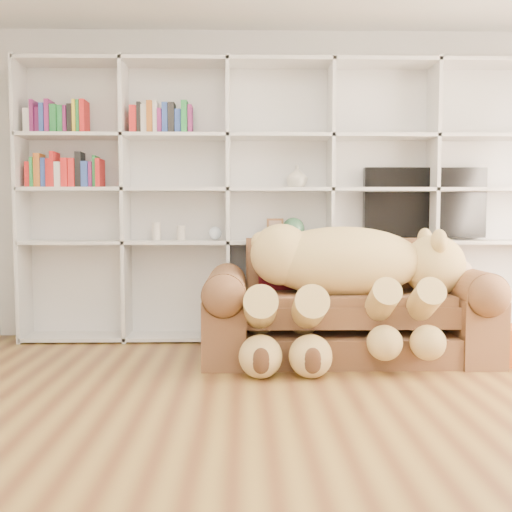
{
  "coord_description": "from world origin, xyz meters",
  "views": [
    {
      "loc": [
        -0.3,
        -2.61,
        1.07
      ],
      "look_at": [
        -0.22,
        1.63,
        0.78
      ],
      "focal_mm": 40.0,
      "sensor_mm": 36.0,
      "label": 1
    }
  ],
  "objects_px": {
    "sofa": "(344,312)",
    "tv": "(424,204)",
    "gift_box": "(506,345)",
    "teddy_bear": "(346,275)"
  },
  "relations": [
    {
      "from": "sofa",
      "to": "tv",
      "type": "xyz_separation_m",
      "value": [
        0.81,
        0.66,
        0.84
      ]
    },
    {
      "from": "gift_box",
      "to": "tv",
      "type": "xyz_separation_m",
      "value": [
        -0.34,
        0.9,
        1.04
      ]
    },
    {
      "from": "teddy_bear",
      "to": "gift_box",
      "type": "xyz_separation_m",
      "value": [
        1.17,
        -0.06,
        -0.51
      ]
    },
    {
      "from": "sofa",
      "to": "teddy_bear",
      "type": "distance_m",
      "value": 0.35
    },
    {
      "from": "teddy_bear",
      "to": "gift_box",
      "type": "relative_size",
      "value": 5.24
    },
    {
      "from": "sofa",
      "to": "teddy_bear",
      "type": "bearing_deg",
      "value": -98.02
    },
    {
      "from": "sofa",
      "to": "tv",
      "type": "distance_m",
      "value": 1.34
    },
    {
      "from": "sofa",
      "to": "tv",
      "type": "bearing_deg",
      "value": 39.42
    },
    {
      "from": "sofa",
      "to": "gift_box",
      "type": "relative_size",
      "value": 6.33
    },
    {
      "from": "teddy_bear",
      "to": "tv",
      "type": "distance_m",
      "value": 1.3
    }
  ]
}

